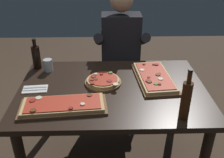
# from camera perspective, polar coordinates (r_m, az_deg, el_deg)

# --- Properties ---
(dining_table) EXTENTS (1.40, 0.96, 0.74)m
(dining_table) POSITION_cam_1_polar(r_m,az_deg,el_deg) (2.01, 0.04, -4.31)
(dining_table) COLOR black
(dining_table) RESTS_ON ground_plane
(pizza_rectangular_front) EXTENTS (0.59, 0.29, 0.05)m
(pizza_rectangular_front) POSITION_cam_1_polar(r_m,az_deg,el_deg) (1.76, -10.60, -5.69)
(pizza_rectangular_front) COLOR brown
(pizza_rectangular_front) RESTS_ON dining_table
(pizza_rectangular_left) EXTENTS (0.32, 0.56, 0.05)m
(pizza_rectangular_left) POSITION_cam_1_polar(r_m,az_deg,el_deg) (2.09, 9.19, 0.36)
(pizza_rectangular_left) COLOR brown
(pizza_rectangular_left) RESTS_ON dining_table
(pizza_round_far) EXTENTS (0.28, 0.28, 0.05)m
(pizza_round_far) POSITION_cam_1_polar(r_m,az_deg,el_deg) (2.02, -1.95, -0.44)
(pizza_round_far) COLOR olive
(pizza_round_far) RESTS_ON dining_table
(wine_bottle_dark) EXTENTS (0.06, 0.06, 0.34)m
(wine_bottle_dark) POSITION_cam_1_polar(r_m,az_deg,el_deg) (1.64, 15.82, -4.33)
(wine_bottle_dark) COLOR #47230F
(wine_bottle_dark) RESTS_ON dining_table
(oil_bottle_amber) EXTENTS (0.07, 0.07, 0.26)m
(oil_bottle_amber) POSITION_cam_1_polar(r_m,az_deg,el_deg) (2.31, -16.19, 4.70)
(oil_bottle_amber) COLOR black
(oil_bottle_amber) RESTS_ON dining_table
(tumbler_near_camera) EXTENTS (0.07, 0.07, 0.10)m
(tumbler_near_camera) POSITION_cam_1_polar(r_m,az_deg,el_deg) (2.26, -13.73, 2.79)
(tumbler_near_camera) COLOR silver
(tumbler_near_camera) RESTS_ON dining_table
(napkin_cutlery_set) EXTENTS (0.19, 0.13, 0.01)m
(napkin_cutlery_set) POSITION_cam_1_polar(r_m,az_deg,el_deg) (2.02, -16.42, -2.15)
(napkin_cutlery_set) COLOR white
(napkin_cutlery_set) RESTS_ON dining_table
(diner_chair) EXTENTS (0.44, 0.44, 0.87)m
(diner_chair) POSITION_cam_1_polar(r_m,az_deg,el_deg) (2.84, 1.76, 2.50)
(diner_chair) COLOR black
(diner_chair) RESTS_ON ground_plane
(seated_diner) EXTENTS (0.53, 0.41, 1.33)m
(seated_diner) POSITION_cam_1_polar(r_m,az_deg,el_deg) (2.62, 1.99, 6.35)
(seated_diner) COLOR #23232D
(seated_diner) RESTS_ON ground_plane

